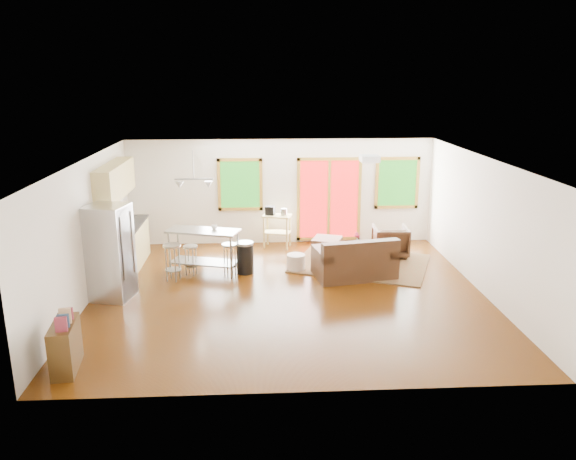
{
  "coord_description": "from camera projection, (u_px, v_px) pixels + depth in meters",
  "views": [
    {
      "loc": [
        -0.59,
        -10.12,
        4.09
      ],
      "look_at": [
        0.0,
        0.3,
        1.2
      ],
      "focal_mm": 35.0,
      "sensor_mm": 36.0,
      "label": 1
    }
  ],
  "objects": [
    {
      "name": "pouf",
      "position": [
        296.0,
        262.0,
        12.15
      ],
      "size": [
        0.51,
        0.51,
        0.35
      ],
      "primitive_type": "cylinder",
      "rotation": [
        0.0,
        0.0,
        0.34
      ],
      "color": "beige",
      "rests_on": "floor"
    },
    {
      "name": "window_left",
      "position": [
        240.0,
        185.0,
        13.74
      ],
      "size": [
        1.1,
        0.05,
        1.3
      ],
      "color": "#1A5715",
      "rests_on": "back_wall"
    },
    {
      "name": "bar_stool_c",
      "position": [
        230.0,
        252.0,
        11.74
      ],
      "size": [
        0.43,
        0.43,
        0.69
      ],
      "rotation": [
        0.0,
        0.0,
        0.42
      ],
      "color": "#B7BABC",
      "rests_on": "floor"
    },
    {
      "name": "cup",
      "position": [
        214.0,
        227.0,
        11.81
      ],
      "size": [
        0.12,
        0.1,
        0.12
      ],
      "primitive_type": "imported",
      "rotation": [
        0.0,
        0.0,
        -0.09
      ],
      "color": "white",
      "rests_on": "island"
    },
    {
      "name": "cabinets",
      "position": [
        123.0,
        227.0,
        12.06
      ],
      "size": [
        0.64,
        2.24,
        2.3
      ],
      "color": "tan",
      "rests_on": "floor"
    },
    {
      "name": "armchair",
      "position": [
        390.0,
        240.0,
        13.01
      ],
      "size": [
        0.81,
        0.76,
        0.8
      ],
      "primitive_type": "imported",
      "rotation": [
        0.0,
        0.0,
        3.09
      ],
      "color": "#321D10",
      "rests_on": "floor"
    },
    {
      "name": "loveseat",
      "position": [
        355.0,
        262.0,
        11.67
      ],
      "size": [
        1.77,
        1.21,
        0.87
      ],
      "rotation": [
        0.0,
        0.0,
        0.18
      ],
      "color": "#321D10",
      "rests_on": "floor"
    },
    {
      "name": "bookshelf",
      "position": [
        65.0,
        346.0,
        7.98
      ],
      "size": [
        0.4,
        0.83,
        0.94
      ],
      "rotation": [
        0.0,
        0.0,
        0.11
      ],
      "color": "#36230C",
      "rests_on": "floor"
    },
    {
      "name": "ottoman",
      "position": [
        327.0,
        247.0,
        13.14
      ],
      "size": [
        0.8,
        0.8,
        0.42
      ],
      "primitive_type": "cube",
      "rotation": [
        0.0,
        0.0,
        -0.33
      ],
      "color": "#321D10",
      "rests_on": "floor"
    },
    {
      "name": "pendant_light",
      "position": [
        194.0,
        184.0,
        11.7
      ],
      "size": [
        0.8,
        0.18,
        0.79
      ],
      "color": "gray",
      "rests_on": "ceiling"
    },
    {
      "name": "coffee_table",
      "position": [
        374.0,
        250.0,
        12.58
      ],
      "size": [
        0.91,
        0.57,
        0.36
      ],
      "rotation": [
        0.0,
        0.0,
        0.04
      ],
      "color": "#36230C",
      "rests_on": "floor"
    },
    {
      "name": "window_right",
      "position": [
        397.0,
        183.0,
        13.95
      ],
      "size": [
        1.1,
        0.05,
        1.3
      ],
      "color": "#1A5715",
      "rests_on": "back_wall"
    },
    {
      "name": "back_wall",
      "position": [
        281.0,
        192.0,
        13.89
      ],
      "size": [
        7.5,
        0.02,
        2.6
      ],
      "primitive_type": "cube",
      "color": "white",
      "rests_on": "ground"
    },
    {
      "name": "floor",
      "position": [
        289.0,
        294.0,
        10.86
      ],
      "size": [
        7.5,
        7.0,
        0.02
      ],
      "primitive_type": "cube",
      "color": "#361904",
      "rests_on": "ground"
    },
    {
      "name": "french_doors",
      "position": [
        329.0,
        199.0,
        13.96
      ],
      "size": [
        1.6,
        0.05,
        2.1
      ],
      "color": "#B41312",
      "rests_on": "back_wall"
    },
    {
      "name": "rug",
      "position": [
        361.0,
        263.0,
        12.58
      ],
      "size": [
        3.46,
        3.1,
        0.03
      ],
      "primitive_type": "cube",
      "rotation": [
        0.0,
        0.0,
        -0.38
      ],
      "color": "#455E35",
      "rests_on": "floor"
    },
    {
      "name": "ceiling",
      "position": [
        289.0,
        160.0,
        10.16
      ],
      "size": [
        7.5,
        7.0,
        0.02
      ],
      "primitive_type": "cube",
      "color": "white",
      "rests_on": "ground"
    },
    {
      "name": "trash_can",
      "position": [
        245.0,
        257.0,
        11.93
      ],
      "size": [
        0.44,
        0.44,
        0.68
      ],
      "rotation": [
        0.0,
        0.0,
        -0.2
      ],
      "color": "black",
      "rests_on": "floor"
    },
    {
      "name": "left_wall",
      "position": [
        85.0,
        232.0,
        10.31
      ],
      "size": [
        0.02,
        7.0,
        2.6
      ],
      "primitive_type": "cube",
      "color": "white",
      "rests_on": "ground"
    },
    {
      "name": "kitchen_cart",
      "position": [
        276.0,
        220.0,
        13.63
      ],
      "size": [
        0.76,
        0.6,
        1.02
      ],
      "rotation": [
        0.0,
        0.0,
        -0.28
      ],
      "color": "tan",
      "rests_on": "floor"
    },
    {
      "name": "front_wall",
      "position": [
        305.0,
        302.0,
        7.14
      ],
      "size": [
        7.5,
        0.02,
        2.6
      ],
      "primitive_type": "cube",
      "color": "white",
      "rests_on": "ground"
    },
    {
      "name": "refrigerator",
      "position": [
        110.0,
        252.0,
        10.45
      ],
      "size": [
        0.86,
        0.84,
        1.8
      ],
      "rotation": [
        0.0,
        0.0,
        -0.22
      ],
      "color": "#B7BABC",
      "rests_on": "floor"
    },
    {
      "name": "vase",
      "position": [
        357.0,
        242.0,
        12.43
      ],
      "size": [
        0.22,
        0.22,
        0.33
      ],
      "rotation": [
        0.0,
        0.0,
        0.13
      ],
      "color": "silver",
      "rests_on": "coffee_table"
    },
    {
      "name": "bar_stool_a",
      "position": [
        172.0,
        254.0,
        11.43
      ],
      "size": [
        0.45,
        0.45,
        0.77
      ],
      "rotation": [
        0.0,
        0.0,
        -0.29
      ],
      "color": "#B7BABC",
      "rests_on": "floor"
    },
    {
      "name": "ceiling_flush",
      "position": [
        370.0,
        158.0,
        10.85
      ],
      "size": [
        0.35,
        0.35,
        0.12
      ],
      "primitive_type": "cube",
      "color": "white",
      "rests_on": "ceiling"
    },
    {
      "name": "right_wall",
      "position": [
        485.0,
        226.0,
        10.72
      ],
      "size": [
        0.02,
        7.0,
        2.6
      ],
      "primitive_type": "cube",
      "color": "white",
      "rests_on": "ground"
    },
    {
      "name": "book",
      "position": [
        378.0,
        241.0,
        12.36
      ],
      "size": [
        0.23,
        0.09,
        0.31
      ],
      "primitive_type": "imported",
      "rotation": [
        0.0,
        0.0,
        -0.26
      ],
      "color": "maroon",
      "rests_on": "coffee_table"
    },
    {
      "name": "bar_stool_b",
      "position": [
        191.0,
        253.0,
        11.78
      ],
      "size": [
        0.37,
        0.37,
        0.64
      ],
      "rotation": [
        0.0,
        0.0,
        -0.28
      ],
      "color": "#B7BABC",
      "rests_on": "floor"
    },
    {
      "name": "island",
      "position": [
        204.0,
        244.0,
        11.84
      ],
      "size": [
        1.61,
        0.99,
        0.95
      ],
      "rotation": [
        0.0,
        0.0,
        -0.28
      ],
      "color": "#B7BABC",
      "rests_on": "floor"
    }
  ]
}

